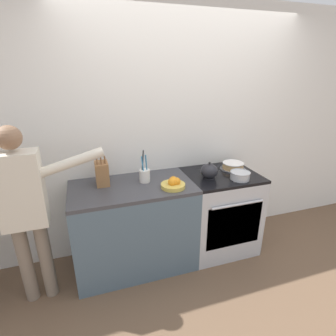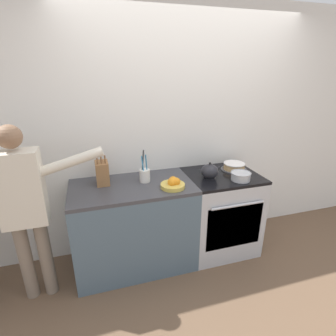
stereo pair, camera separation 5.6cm
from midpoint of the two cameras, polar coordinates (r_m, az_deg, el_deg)
ground_plane at (r=2.94m, az=8.73°, el=-20.95°), size 16.00×16.00×0.00m
wall_back at (r=2.89m, az=4.43°, el=7.83°), size 8.00×0.04×2.60m
counter_cabinet at (r=2.75m, az=-6.79°, el=-12.33°), size 1.18×0.66×0.90m
stove_range at (r=3.03m, az=11.68°, el=-9.29°), size 0.75×0.69×0.90m
layer_cake at (r=2.97m, az=14.70°, el=0.27°), size 0.28×0.28×0.08m
tea_kettle at (r=2.68m, az=9.67°, el=-0.74°), size 0.21×0.17×0.17m
mixing_bowl at (r=2.72m, az=16.10°, el=-1.71°), size 0.20×0.20×0.08m
knife_block at (r=2.57m, az=-13.52°, el=-1.02°), size 0.12×0.18×0.30m
utensil_crock at (r=2.57m, az=-4.48°, el=-1.45°), size 0.10×0.10×0.32m
fruit_bowl at (r=2.45m, az=1.76°, el=-3.37°), size 0.23×0.23×0.10m
person_baker at (r=2.40m, az=-28.09°, el=-6.75°), size 0.91×0.20×1.57m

